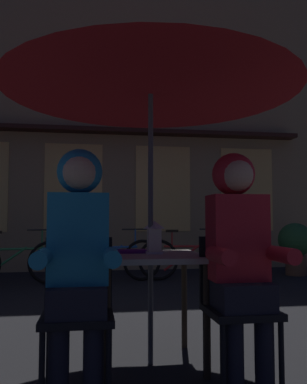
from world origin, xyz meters
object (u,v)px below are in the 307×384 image
lantern (154,236)px  person_right_hooded (239,241)px  bicycle_second (14,262)px  cafe_table (151,269)px  potted_plant (295,244)px  bicycle_third (112,260)px  person_left_hooded (78,243)px  patio_umbrella (151,69)px  chair_left (78,304)px  book (133,251)px  bicycle_fourth (189,259)px  chair_right (236,299)px

lantern → person_right_hooded: 0.63m
person_right_hooded → bicycle_second: person_right_hooded is taller
cafe_table → potted_plant: potted_plant is taller
bicycle_third → potted_plant: (3.27, 0.36, 0.20)m
cafe_table → person_left_hooded: (-0.48, -0.43, 0.21)m
patio_umbrella → potted_plant: bearing=51.0°
chair_left → book: 0.67m
lantern → bicycle_fourth: lantern is taller
chair_left → potted_plant: bearing=49.6°
bicycle_second → potted_plant: 4.74m
chair_left → patio_umbrella: bearing=37.5°
person_right_hooded → bicycle_second: bearing=117.4°
chair_left → potted_plant: 5.64m
chair_right → patio_umbrella: bearing=142.5°
chair_left → bicycle_third: bearing=84.4°
cafe_table → lantern: bearing=29.1°
chair_left → person_right_hooded: person_right_hooded is taller
chair_left → book: (0.37, 0.49, 0.26)m
bicycle_second → person_right_hooded: bearing=-62.6°
person_right_hooded → bicycle_third: person_right_hooded is taller
patio_umbrella → bicycle_fourth: 4.18m
person_right_hooded → chair_right: bearing=90.0°
chair_right → bicycle_third: bearing=98.3°
chair_right → potted_plant: 5.07m
potted_plant → cafe_table: bearing=-129.0°
patio_umbrella → bicycle_third: bearing=91.5°
patio_umbrella → book: bearing=132.7°
person_left_hooded → bicycle_third: 4.04m
patio_umbrella → book: patio_umbrella is taller
chair_right → book: 0.81m
bicycle_fourth → cafe_table: bearing=-107.9°
lantern → person_left_hooded: (-0.51, -0.44, -0.01)m
chair_right → cafe_table: bearing=142.5°
chair_right → potted_plant: size_ratio=0.95×
bicycle_second → book: (1.42, -3.33, 0.41)m
bicycle_third → potted_plant: bearing=6.3°
cafe_table → chair_right: 0.62m
bicycle_second → cafe_table: bearing=-66.1°
bicycle_second → potted_plant: size_ratio=1.80×
cafe_table → person_left_hooded: person_left_hooded is taller
book → person_right_hooded: bearing=-45.2°
cafe_table → book: book is taller
lantern → person_left_hooded: bearing=-139.0°
chair_right → bicycle_fourth: (0.69, 4.00, -0.14)m
person_left_hooded → chair_right: bearing=3.4°
lantern → person_left_hooded: person_left_hooded is taller
cafe_table → potted_plant: 5.05m
patio_umbrella → lantern: size_ratio=10.00×
cafe_table → person_right_hooded: person_right_hooded is taller
cafe_table → patio_umbrella: 1.42m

